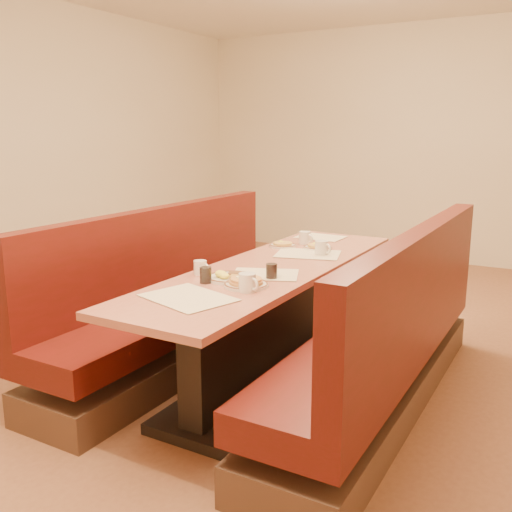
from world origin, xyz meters
The scene contains 19 objects.
ground centered at (0.00, 0.00, 0.00)m, with size 8.00×8.00×0.00m, color #9E6647.
room_envelope centered at (0.00, 0.00, 1.93)m, with size 6.04×8.04×2.82m.
diner_table centered at (0.00, 0.00, 0.37)m, with size 0.70×2.50×0.75m.
booth_left centered at (-0.73, 0.00, 0.36)m, with size 0.55×2.50×1.05m.
booth_right centered at (0.73, 0.00, 0.36)m, with size 0.55×2.50×1.05m.
placemat_near_left centered at (-0.03, -0.82, 0.75)m, with size 0.43×0.33×0.00m, color beige.
placemat_near_right centered at (0.07, -0.22, 0.75)m, with size 0.37×0.28×0.00m, color beige.
placemat_far_left centered at (-0.12, 1.02, 0.75)m, with size 0.35×0.26×0.00m, color beige.
placemat_far_right centered at (0.05, 0.41, 0.75)m, with size 0.42×0.31×0.00m, color beige.
pancake_plate centered at (0.10, -0.49, 0.77)m, with size 0.24×0.24×0.05m.
eggs_plate centered at (-0.05, -0.41, 0.77)m, with size 0.26×0.26×0.05m.
extra_plate_mid centered at (0.03, 0.62, 0.76)m, with size 0.20×0.20×0.04m.
extra_plate_far centered at (-0.21, 0.56, 0.76)m, with size 0.20×0.20×0.04m.
coffee_mug_a centered at (0.16, -0.57, 0.80)m, with size 0.13×0.09×0.10m.
coffee_mug_b centered at (-0.26, -0.39, 0.79)m, with size 0.11×0.07×0.08m.
coffee_mug_c centered at (0.14, 0.45, 0.80)m, with size 0.12×0.09×0.09m.
coffee_mug_d centered at (-0.12, 0.73, 0.80)m, with size 0.12×0.09×0.09m.
soda_tumbler_near centered at (-0.12, -0.53, 0.79)m, with size 0.06×0.06×0.09m.
soda_tumbler_mid centered at (0.15, -0.28, 0.79)m, with size 0.06×0.06×0.09m.
Camera 1 is at (1.60, -3.00, 1.56)m, focal length 40.00 mm.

